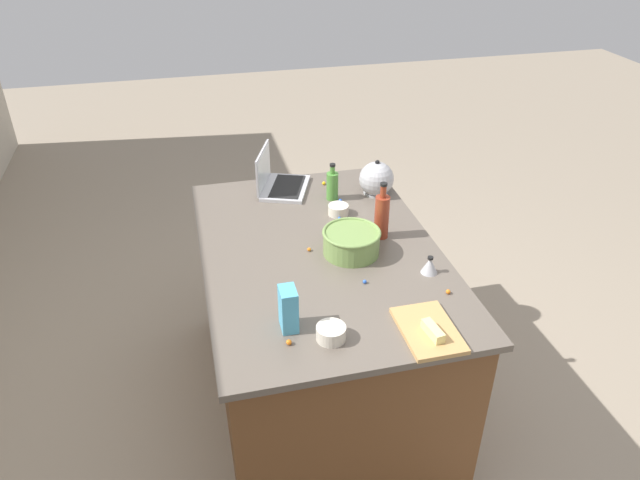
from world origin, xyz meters
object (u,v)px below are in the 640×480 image
object	(u,v)px
butter_stick_left	(433,331)
candy_bag	(288,309)
bottle_olive	(332,185)
ramekin_small	(331,333)
kitchen_timer	(430,265)
bottle_soy	(382,216)
cutting_board	(428,330)
laptop	(278,181)
ramekin_medium	(338,210)
kettle	(376,179)
mixing_bowl_large	(351,242)

from	to	relation	value
butter_stick_left	candy_bag	xyz separation A→B (m)	(0.18, 0.49, 0.05)
bottle_olive	ramekin_small	distance (m)	1.08
kitchen_timer	candy_bag	bearing A→B (deg)	108.16
bottle_soy	cutting_board	bearing A→B (deg)	176.03
bottle_soy	kitchen_timer	xyz separation A→B (m)	(-0.32, -0.10, -0.07)
laptop	ramekin_small	xyz separation A→B (m)	(-1.21, 0.03, -0.02)
ramekin_medium	candy_bag	world-z (taller)	candy_bag
kettle	ramekin_small	world-z (taller)	kettle
butter_stick_left	candy_bag	world-z (taller)	candy_bag
cutting_board	ramekin_medium	world-z (taller)	ramekin_medium
laptop	cutting_board	size ratio (longest dim) A/B	1.26
candy_bag	mixing_bowl_large	bearing A→B (deg)	-40.07
bottle_olive	kettle	world-z (taller)	bottle_olive
bottle_soy	mixing_bowl_large	bearing A→B (deg)	120.82
kitchen_timer	candy_bag	size ratio (longest dim) A/B	0.45
mixing_bowl_large	bottle_olive	xyz separation A→B (m)	(0.52, -0.05, 0.02)
laptop	kitchen_timer	size ratio (longest dim) A/B	4.78
candy_bag	cutting_board	bearing A→B (deg)	-106.71
cutting_board	ramekin_medium	distance (m)	0.93
bottle_olive	butter_stick_left	xyz separation A→B (m)	(-1.13, -0.07, -0.04)
mixing_bowl_large	bottle_soy	bearing A→B (deg)	-59.18
butter_stick_left	ramekin_small	size ratio (longest dim) A/B	1.02
butter_stick_left	ramekin_small	xyz separation A→B (m)	(0.08, 0.35, -0.01)
bottle_soy	candy_bag	bearing A→B (deg)	134.96
ramekin_small	ramekin_medium	distance (m)	0.91
bottle_soy	kitchen_timer	bearing A→B (deg)	-162.22
mixing_bowl_large	ramekin_small	world-z (taller)	mixing_bowl_large
cutting_board	kitchen_timer	xyz separation A→B (m)	(0.35, -0.15, 0.03)
bottle_soy	cutting_board	world-z (taller)	bottle_soy
mixing_bowl_large	ramekin_medium	bearing A→B (deg)	-5.94
bottle_soy	ramekin_medium	distance (m)	0.29
laptop	ramekin_small	size ratio (longest dim) A/B	3.41
bottle_soy	ramekin_medium	bearing A→B (deg)	28.64
kettle	mixing_bowl_large	bearing A→B (deg)	151.33
bottle_olive	ramekin_small	xyz separation A→B (m)	(-1.04, 0.28, -0.05)
bottle_soy	cutting_board	xyz separation A→B (m)	(-0.68, 0.05, -0.10)
bottle_soy	ramekin_small	distance (m)	0.75
bottle_olive	ramekin_medium	size ratio (longest dim) A/B	1.95
mixing_bowl_large	kettle	world-z (taller)	kettle
bottle_soy	kitchen_timer	world-z (taller)	bottle_soy
bottle_soy	ramekin_small	xyz separation A→B (m)	(-0.63, 0.40, -0.08)
laptop	ramekin_medium	world-z (taller)	laptop
mixing_bowl_large	butter_stick_left	size ratio (longest dim) A/B	2.32
bottle_olive	cutting_board	world-z (taller)	bottle_olive
ramekin_small	candy_bag	size ratio (longest dim) A/B	0.64
laptop	ramekin_medium	xyz separation A→B (m)	(-0.34, -0.24, -0.02)
ramekin_medium	cutting_board	bearing A→B (deg)	-174.59
cutting_board	ramekin_small	size ratio (longest dim) A/B	2.71
laptop	ramekin_medium	size ratio (longest dim) A/B	3.70
mixing_bowl_large	bottle_olive	distance (m)	0.52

